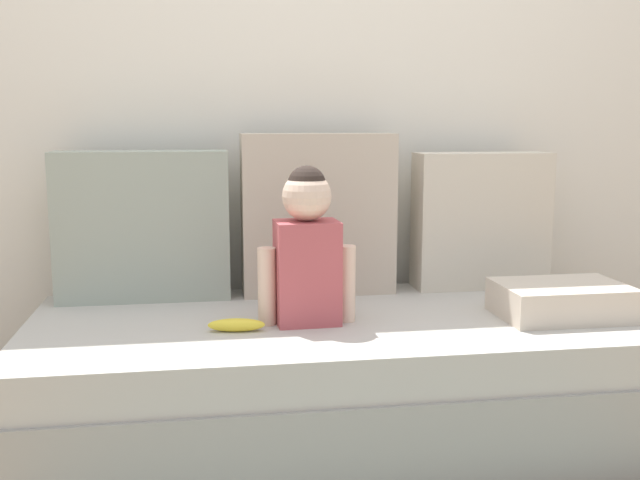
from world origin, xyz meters
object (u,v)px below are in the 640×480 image
throw_pillow_right (481,220)px  toddler (307,248)px  throw_pillow_center (318,214)px  folded_blanket (561,300)px  banana (236,325)px  couch (335,378)px  throw_pillow_left (143,226)px

throw_pillow_right → toddler: 0.82m
throw_pillow_center → folded_blanket: 0.88m
throw_pillow_right → throw_pillow_center: bearing=180.0°
toddler → banana: bearing=-163.7°
couch → banana: 0.41m
throw_pillow_right → banana: size_ratio=2.96×
throw_pillow_left → throw_pillow_center: 0.62m
throw_pillow_left → folded_blanket: (1.33, -0.46, -0.21)m
throw_pillow_left → folded_blanket: throw_pillow_left is taller
throw_pillow_center → throw_pillow_left: bearing=180.0°
toddler → couch: bearing=27.8°
toddler → throw_pillow_right: bearing=29.2°
toddler → folded_blanket: bearing=-4.3°
throw_pillow_left → throw_pillow_right: 1.23m
toddler → throw_pillow_left: bearing=142.4°
throw_pillow_left → banana: 0.60m
banana → folded_blanket: bearing=0.3°
throw_pillow_left → couch: bearing=-29.4°
couch → toddler: bearing=-152.2°
couch → throw_pillow_right: throw_pillow_right is taller
folded_blanket → toddler: bearing=175.7°
throw_pillow_left → throw_pillow_center: (0.62, 0.00, 0.03)m
folded_blanket → throw_pillow_center: bearing=147.2°
throw_pillow_left → throw_pillow_right: (1.23, 0.00, -0.01)m
banana → throw_pillow_left: bearing=122.6°
couch → throw_pillow_right: bearing=29.4°
couch → banana: size_ratio=11.69×
throw_pillow_center → throw_pillow_right: throw_pillow_center is taller
throw_pillow_center → banana: bearing=-124.5°
throw_pillow_center → toddler: (-0.10, -0.40, -0.05)m
throw_pillow_left → throw_pillow_right: throw_pillow_left is taller
throw_pillow_left → banana: throw_pillow_left is taller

